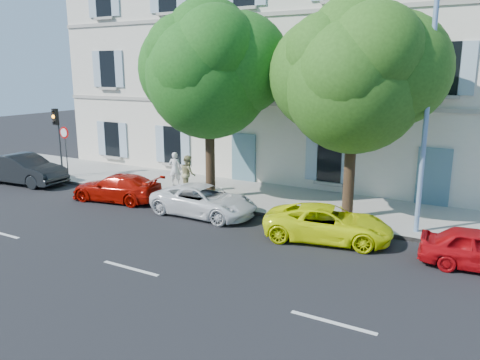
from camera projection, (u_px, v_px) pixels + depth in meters
The scene contains 15 objects.
ground at pixel (208, 228), 16.77m from camera, with size 90.00×90.00×0.00m, color black.
sidewalk at pixel (263, 198), 20.53m from camera, with size 36.00×4.50×0.15m, color #A09E96.
kerb at pixel (239, 210), 18.69m from camera, with size 36.00×0.16×0.16m, color #9E998E.
building at pixel (315, 61), 24.04m from camera, with size 28.00×7.00×12.00m, color beige.
car_dark_sedan at pixel (24, 169), 23.19m from camera, with size 1.57×4.49×1.48m, color black.
car_red_coupe at pixel (117, 188), 20.20m from camera, with size 1.64×4.04×1.17m, color #AB0E04.
car_white_coupe at pixel (204, 201), 18.17m from camera, with size 1.96×4.24×1.18m, color white.
car_yellow_supercar at pixel (328, 223), 15.50m from camera, with size 1.93×4.19×1.17m, color #F2FF0A.
tree_left at pixel (209, 76), 19.07m from camera, with size 5.16×5.16×8.00m.
tree_right at pixel (354, 83), 16.42m from camera, with size 4.99×4.99×7.69m.
traffic_light at pixel (57, 128), 23.78m from camera, with size 0.29×0.40×3.50m.
road_sign at pixel (65, 141), 23.74m from camera, with size 0.60×0.08×2.60m.
street_lamp at pixel (428, 92), 14.80m from camera, with size 0.36×1.78×8.33m.
pedestrian_a at pixel (175, 169), 22.22m from camera, with size 0.59×0.39×1.62m, color silver.
pedestrian_b at pixel (188, 174), 21.01m from camera, with size 0.82×0.64×1.69m, color tan.
Camera 1 is at (8.85, -13.29, 5.54)m, focal length 35.00 mm.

